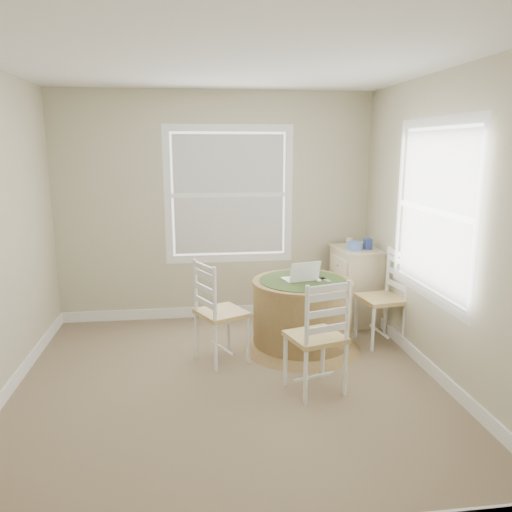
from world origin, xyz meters
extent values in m
cube|color=#937D5D|center=(0.00, 0.00, -0.01)|extent=(3.60, 3.60, 0.02)
cube|color=white|center=(0.00, 0.00, 2.61)|extent=(3.60, 3.60, 0.02)
cube|color=#B3AC8D|center=(0.00, 1.81, 1.30)|extent=(3.60, 0.02, 2.60)
cube|color=#B3AC8D|center=(0.00, -1.81, 1.30)|extent=(3.60, 0.02, 2.60)
cube|color=#B3AC8D|center=(1.81, 0.00, 1.30)|extent=(0.02, 3.60, 2.60)
cube|color=white|center=(0.00, 1.79, 0.06)|extent=(3.60, 0.02, 0.12)
cube|color=white|center=(-1.79, 0.00, 0.06)|extent=(0.02, 3.60, 0.12)
cube|color=white|center=(1.79, 0.00, 0.06)|extent=(0.02, 3.60, 0.12)
cylinder|color=olive|center=(0.78, 0.71, 0.38)|extent=(0.97, 0.97, 0.63)
cone|color=olive|center=(0.78, 0.71, 0.03)|extent=(1.17, 1.17, 0.07)
cylinder|color=olive|center=(0.78, 0.71, 0.69)|extent=(0.99, 0.99, 0.03)
cylinder|color=#35471E|center=(0.78, 0.71, 0.70)|extent=(0.85, 0.85, 0.01)
cone|color=#35471E|center=(0.78, 0.71, 0.65)|extent=(0.95, 0.95, 0.10)
cube|color=white|center=(0.76, 0.75, 0.71)|extent=(0.35, 0.28, 0.02)
cube|color=silver|center=(0.76, 0.75, 0.72)|extent=(0.27, 0.17, 0.00)
cube|color=black|center=(0.79, 0.62, 0.81)|extent=(0.31, 0.13, 0.20)
ellipsoid|color=white|center=(0.93, 0.68, 0.71)|extent=(0.06, 0.09, 0.03)
cube|color=#B7BABF|center=(1.02, 0.66, 0.70)|extent=(0.05, 0.09, 0.02)
cube|color=black|center=(0.98, 0.74, 0.71)|extent=(0.06, 0.06, 0.02)
cube|color=beige|center=(1.58, 1.44, 0.42)|extent=(0.49, 0.65, 0.84)
cube|color=beige|center=(1.58, 1.44, 0.85)|extent=(0.52, 0.68, 0.02)
cube|color=beige|center=(1.33, 1.42, 0.17)|extent=(0.05, 0.52, 0.18)
cube|color=beige|center=(1.33, 1.42, 0.43)|extent=(0.05, 0.52, 0.18)
cube|color=beige|center=(1.33, 1.42, 0.67)|extent=(0.05, 0.52, 0.18)
cube|color=#587DCA|center=(1.49, 1.31, 0.91)|extent=(0.13, 0.13, 0.10)
cube|color=#F1E855|center=(1.61, 1.47, 0.89)|extent=(0.16, 0.11, 0.06)
cube|color=#314294|center=(1.68, 1.35, 0.92)|extent=(0.09, 0.09, 0.12)
cylinder|color=beige|center=(1.52, 1.60, 0.91)|extent=(0.07, 0.07, 0.09)
camera|label=1|loc=(-0.28, -3.90, 1.98)|focal=35.00mm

